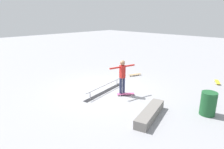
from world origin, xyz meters
TOP-DOWN VIEW (x-y plane):
  - ground_plane at (0.00, 0.00)m, footprint 60.00×60.00m
  - grind_rail at (0.19, 0.11)m, footprint 2.89×0.74m
  - skate_ledge at (0.77, 3.15)m, footprint 2.13×0.98m
  - skater_main at (-0.13, 0.97)m, footprint 1.33×0.39m
  - skateboard_main at (-0.20, 1.12)m, footprint 0.74×0.67m
  - loose_skateboard_yellow at (-5.09, 3.62)m, footprint 0.81×0.53m
  - loose_skateboard_natural at (-3.01, -0.53)m, footprint 0.82×0.48m
  - trash_bin at (-0.95, 4.55)m, footprint 0.57×0.57m

SIDE VIEW (x-z plane):
  - ground_plane at x=0.00m, z-range 0.00..0.00m
  - skateboard_main at x=-0.20m, z-range 0.03..0.12m
  - loose_skateboard_yellow at x=-5.09m, z-range 0.03..0.12m
  - loose_skateboard_natural at x=-3.01m, z-range 0.03..0.12m
  - grind_rail at x=0.19m, z-range -0.03..0.35m
  - skate_ledge at x=0.77m, z-range 0.00..0.33m
  - trash_bin at x=-0.95m, z-range 0.00..0.90m
  - skater_main at x=-0.13m, z-range 0.14..1.81m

